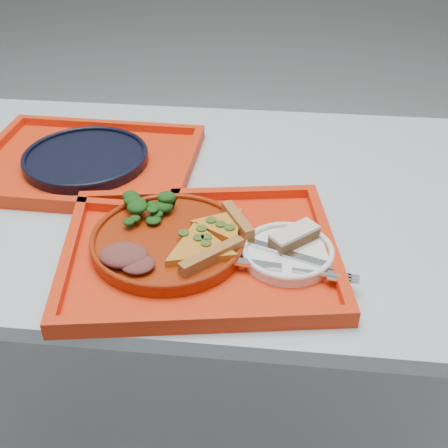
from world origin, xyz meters
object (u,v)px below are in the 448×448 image
at_px(tray_main, 200,255).
at_px(navy_plate, 86,159).
at_px(tray_far, 87,165).
at_px(dessert_bar, 294,236).
at_px(dinner_plate, 169,242).

height_order(tray_main, navy_plate, navy_plate).
height_order(tray_far, dessert_bar, dessert_bar).
xyz_separation_m(tray_far, dessert_bar, (0.44, -0.25, 0.03)).
relative_size(tray_main, navy_plate, 1.73).
xyz_separation_m(tray_main, dinner_plate, (-0.05, 0.01, 0.02)).
bearing_deg(tray_main, dinner_plate, 160.48).
xyz_separation_m(dinner_plate, dessert_bar, (0.21, 0.02, 0.02)).
height_order(tray_far, navy_plate, navy_plate).
bearing_deg(tray_far, dinner_plate, -47.96).
relative_size(tray_far, dessert_bar, 5.22).
height_order(tray_main, dessert_bar, dessert_bar).
bearing_deg(tray_far, dessert_bar, -28.28).
height_order(tray_main, tray_far, same).
bearing_deg(dinner_plate, tray_main, -10.30).
bearing_deg(dessert_bar, tray_far, 107.84).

